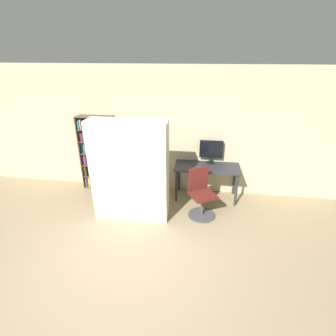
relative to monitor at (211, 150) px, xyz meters
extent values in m
plane|color=#9E8966|center=(-1.25, -2.57, -1.02)|extent=(16.00, 16.00, 0.00)
cube|color=#C6B793|center=(-1.25, 0.13, 0.33)|extent=(8.00, 0.06, 2.70)
cube|color=#2D2D33|center=(-0.06, -0.20, -0.30)|extent=(1.34, 0.61, 0.03)
cylinder|color=#2D2D33|center=(-0.67, -0.45, -0.67)|extent=(0.05, 0.05, 0.70)
cylinder|color=#2D2D33|center=(0.55, -0.45, -0.67)|extent=(0.05, 0.05, 0.70)
cylinder|color=#2D2D33|center=(-0.67, 0.04, -0.67)|extent=(0.05, 0.05, 0.70)
cylinder|color=#2D2D33|center=(0.55, 0.04, -0.67)|extent=(0.05, 0.05, 0.70)
cylinder|color=black|center=(0.00, 0.00, -0.28)|extent=(0.17, 0.17, 0.02)
cylinder|color=black|center=(0.00, 0.00, -0.21)|extent=(0.04, 0.04, 0.11)
cube|color=black|center=(0.00, 0.00, 0.02)|extent=(0.49, 0.02, 0.38)
cube|color=black|center=(0.00, 0.00, 0.02)|extent=(0.46, 0.03, 0.36)
cylinder|color=#4C4C51|center=(-0.12, -0.93, -1.00)|extent=(0.52, 0.52, 0.03)
cylinder|color=#4C4C51|center=(-0.12, -0.93, -0.78)|extent=(0.05, 0.05, 0.41)
cube|color=#591E19|center=(-0.12, -0.93, -0.56)|extent=(0.60, 0.60, 0.05)
cube|color=#591E19|center=(-0.22, -0.76, -0.31)|extent=(0.36, 0.23, 0.45)
cube|color=brown|center=(-2.86, -0.05, -0.18)|extent=(0.02, 0.30, 1.67)
cube|color=brown|center=(-2.10, -0.05, -0.18)|extent=(0.02, 0.30, 1.67)
cube|color=brown|center=(-2.48, 0.09, -0.18)|extent=(0.78, 0.02, 1.67)
cube|color=brown|center=(-2.48, -0.05, -1.01)|extent=(0.74, 0.26, 0.02)
cube|color=brown|center=(-2.48, -0.05, -0.73)|extent=(0.74, 0.26, 0.02)
cube|color=brown|center=(-2.48, -0.05, -0.46)|extent=(0.74, 0.26, 0.02)
cube|color=brown|center=(-2.48, -0.05, -0.18)|extent=(0.74, 0.26, 0.02)
cube|color=brown|center=(-2.48, -0.05, 0.09)|extent=(0.74, 0.26, 0.02)
cube|color=brown|center=(-2.48, -0.05, 0.37)|extent=(0.74, 0.26, 0.02)
cube|color=brown|center=(-2.48, -0.05, 0.64)|extent=(0.74, 0.26, 0.02)
cube|color=teal|center=(-2.83, -0.04, -0.89)|extent=(0.02, 0.22, 0.21)
cube|color=#7A2D84|center=(-2.81, -0.03, -0.89)|extent=(0.02, 0.19, 0.21)
cube|color=brown|center=(-2.78, -0.02, -0.91)|extent=(0.02, 0.16, 0.18)
cube|color=gold|center=(-2.75, -0.08, -0.89)|extent=(0.04, 0.15, 0.23)
cube|color=#232328|center=(-2.71, -0.05, -0.92)|extent=(0.02, 0.21, 0.16)
cube|color=gold|center=(-2.83, -0.04, -0.61)|extent=(0.03, 0.15, 0.24)
cube|color=#232328|center=(-2.79, -0.06, -0.63)|extent=(0.03, 0.18, 0.18)
cube|color=#232328|center=(-2.75, -0.02, -0.62)|extent=(0.03, 0.17, 0.21)
cube|color=gold|center=(-2.72, -0.03, -0.63)|extent=(0.02, 0.20, 0.18)
cube|color=#232328|center=(-2.69, -0.06, -0.64)|extent=(0.02, 0.20, 0.17)
cube|color=#287A38|center=(-2.65, -0.07, -0.61)|extent=(0.04, 0.18, 0.23)
cube|color=#7A2D84|center=(-2.83, -0.04, -0.37)|extent=(0.02, 0.15, 0.16)
cube|color=#7A2D84|center=(-2.80, -0.06, -0.33)|extent=(0.04, 0.15, 0.23)
cube|color=#232328|center=(-2.75, -0.04, -0.34)|extent=(0.03, 0.21, 0.23)
cube|color=red|center=(-2.71, -0.03, -0.37)|extent=(0.04, 0.19, 0.17)
cube|color=brown|center=(-2.68, -0.05, -0.35)|extent=(0.02, 0.22, 0.21)
cube|color=teal|center=(-2.65, -0.06, -0.37)|extent=(0.02, 0.22, 0.17)
cube|color=#1E4C9E|center=(-2.83, -0.04, -0.06)|extent=(0.03, 0.15, 0.23)
cube|color=brown|center=(-2.79, -0.01, -0.07)|extent=(0.03, 0.18, 0.22)
cube|color=teal|center=(-2.76, -0.02, -0.06)|extent=(0.02, 0.21, 0.24)
cube|color=red|center=(-2.72, -0.01, -0.06)|extent=(0.04, 0.16, 0.23)
cube|color=orange|center=(-2.68, -0.03, -0.08)|extent=(0.03, 0.18, 0.19)
cube|color=#232328|center=(-2.65, -0.06, -0.08)|extent=(0.02, 0.20, 0.20)
cube|color=#1E4C9E|center=(-2.83, -0.02, 0.22)|extent=(0.02, 0.20, 0.24)
cube|color=red|center=(-2.80, -0.03, 0.19)|extent=(0.03, 0.19, 0.18)
cube|color=#1E4C9E|center=(-2.77, -0.03, 0.20)|extent=(0.03, 0.15, 0.19)
cube|color=brown|center=(-2.73, -0.05, 0.21)|extent=(0.03, 0.20, 0.21)
cube|color=#1E4C9E|center=(-2.70, 0.00, 0.21)|extent=(0.03, 0.16, 0.23)
cube|color=#1E4C9E|center=(-2.66, -0.07, 0.19)|extent=(0.04, 0.20, 0.18)
cube|color=gold|center=(-2.61, -0.05, 0.18)|extent=(0.04, 0.22, 0.16)
cube|color=teal|center=(-2.83, -0.06, 0.47)|extent=(0.04, 0.17, 0.19)
cube|color=silver|center=(-2.79, -0.04, 0.48)|extent=(0.03, 0.15, 0.20)
cube|color=#232328|center=(-2.75, -0.05, 0.48)|extent=(0.03, 0.21, 0.20)
cube|color=#287A38|center=(-2.71, -0.04, 0.46)|extent=(0.03, 0.16, 0.18)
cube|color=silver|center=(-1.45, -1.22, -0.08)|extent=(1.38, 0.22, 1.89)
cube|color=beige|center=(-0.76, -1.22, -0.08)|extent=(0.01, 0.22, 1.85)
cube|color=silver|center=(-1.45, -1.02, -0.08)|extent=(1.38, 0.20, 1.89)
cube|color=beige|center=(-0.76, -1.02, -0.08)|extent=(0.01, 0.20, 1.85)
camera|label=1|loc=(-0.16, -5.24, 1.89)|focal=28.00mm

